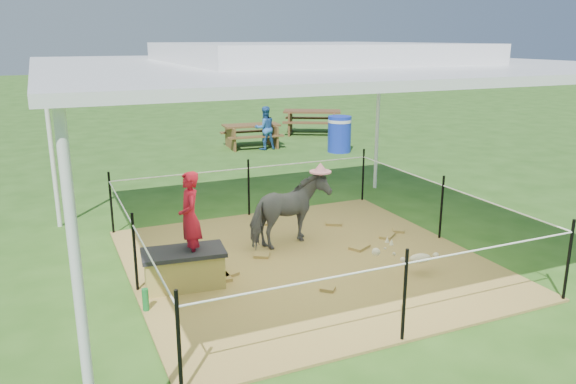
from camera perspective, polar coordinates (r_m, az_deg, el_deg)
name	(u,v)px	position (r m, az deg, el deg)	size (l,w,h in m)	color
ground	(306,263)	(7.72, 1.81, -7.19)	(90.00, 90.00, 0.00)	#2D5919
hay_patch	(306,262)	(7.71, 1.82, -7.08)	(4.60, 4.60, 0.03)	brown
canopy_tent	(308,60)	(7.13, 2.00, 13.21)	(6.30, 6.30, 2.90)	silver
rope_fence	(306,218)	(7.49, 1.86, -2.64)	(4.54, 4.54, 1.00)	black
straw_bale	(184,270)	(6.99, -10.49, -7.83)	(0.93, 0.46, 0.41)	#AB933E
dark_cloth	(183,252)	(6.91, -10.58, -6.06)	(0.99, 0.52, 0.05)	black
woman	(189,209)	(6.75, -9.98, -1.75)	(0.41, 0.27, 1.11)	red
green_bottle	(146,300)	(6.53, -14.27, -10.55)	(0.07, 0.07, 0.26)	#19732F
pony	(289,211)	(8.09, 0.15, -1.98)	(0.56, 1.22, 1.03)	#4B4C50
pink_hat	(289,172)	(7.93, 0.15, 2.09)	(0.32, 0.32, 0.15)	pink
foal	(420,256)	(7.41, 13.29, -6.37)	(0.85, 0.47, 0.47)	beige
trash_barrel	(339,134)	(15.09, 5.25, 5.87)	(0.62, 0.62, 0.96)	#1933C1
picnic_table_near	(251,136)	(15.73, -3.74, 5.72)	(1.54, 1.11, 0.64)	brown
picnic_table_far	(312,122)	(17.95, 2.45, 7.11)	(1.79, 1.29, 0.74)	#58321E
distant_person	(265,128)	(15.35, -2.36, 6.51)	(0.57, 0.45, 1.18)	#2F63B0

